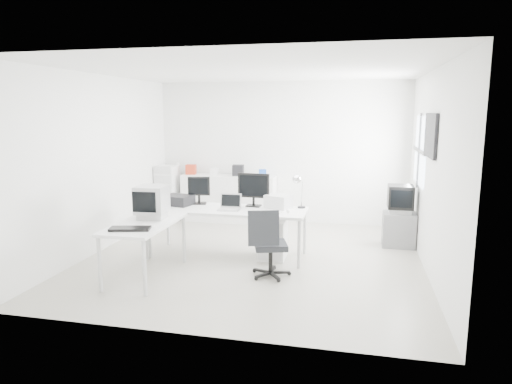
% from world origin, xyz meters
% --- Properties ---
extents(floor, '(5.00, 5.00, 0.01)m').
position_xyz_m(floor, '(0.00, 0.00, 0.00)').
color(floor, silver).
rests_on(floor, ground).
extents(ceiling, '(5.00, 5.00, 0.01)m').
position_xyz_m(ceiling, '(0.00, 0.00, 2.80)').
color(ceiling, white).
rests_on(ceiling, back_wall).
extents(back_wall, '(5.00, 0.02, 2.80)m').
position_xyz_m(back_wall, '(0.00, 2.50, 1.40)').
color(back_wall, white).
rests_on(back_wall, floor).
extents(left_wall, '(0.02, 5.00, 2.80)m').
position_xyz_m(left_wall, '(-2.50, 0.00, 1.40)').
color(left_wall, white).
rests_on(left_wall, floor).
extents(right_wall, '(0.02, 5.00, 2.80)m').
position_xyz_m(right_wall, '(2.50, 0.00, 1.40)').
color(right_wall, white).
rests_on(right_wall, floor).
extents(window, '(0.02, 1.20, 1.10)m').
position_xyz_m(window, '(2.48, 1.20, 1.60)').
color(window, white).
rests_on(window, right_wall).
extents(wall_picture, '(0.04, 0.90, 0.60)m').
position_xyz_m(wall_picture, '(2.47, 0.10, 1.90)').
color(wall_picture, black).
rests_on(wall_picture, right_wall).
extents(main_desk, '(2.40, 0.80, 0.75)m').
position_xyz_m(main_desk, '(-0.41, 0.06, 0.38)').
color(main_desk, white).
rests_on(main_desk, floor).
extents(side_desk, '(0.70, 1.40, 0.75)m').
position_xyz_m(side_desk, '(-1.26, -1.04, 0.38)').
color(side_desk, white).
rests_on(side_desk, floor).
extents(drawer_pedestal, '(0.40, 0.50, 0.60)m').
position_xyz_m(drawer_pedestal, '(0.29, 0.11, 0.30)').
color(drawer_pedestal, white).
rests_on(drawer_pedestal, floor).
extents(inkjet_printer, '(0.50, 0.43, 0.16)m').
position_xyz_m(inkjet_printer, '(-1.26, 0.16, 0.83)').
color(inkjet_printer, black).
rests_on(inkjet_printer, main_desk).
extents(lcd_monitor_small, '(0.39, 0.27, 0.44)m').
position_xyz_m(lcd_monitor_small, '(-0.96, 0.31, 0.97)').
color(lcd_monitor_small, black).
rests_on(lcd_monitor_small, main_desk).
extents(lcd_monitor_large, '(0.52, 0.24, 0.52)m').
position_xyz_m(lcd_monitor_large, '(-0.06, 0.31, 1.01)').
color(lcd_monitor_large, black).
rests_on(lcd_monitor_large, main_desk).
extents(laptop, '(0.31, 0.32, 0.20)m').
position_xyz_m(laptop, '(-0.36, -0.04, 0.85)').
color(laptop, '#B7B7BA').
rests_on(laptop, main_desk).
extents(white_keyboard, '(0.43, 0.25, 0.02)m').
position_xyz_m(white_keyboard, '(0.24, -0.09, 0.76)').
color(white_keyboard, white).
rests_on(white_keyboard, main_desk).
extents(white_mouse, '(0.06, 0.06, 0.06)m').
position_xyz_m(white_mouse, '(0.54, -0.04, 0.78)').
color(white_mouse, white).
rests_on(white_mouse, main_desk).
extents(laser_printer, '(0.44, 0.40, 0.20)m').
position_xyz_m(laser_printer, '(0.34, 0.28, 0.85)').
color(laser_printer, silver).
rests_on(laser_printer, main_desk).
extents(desk_lamp, '(0.20, 0.20, 0.50)m').
position_xyz_m(desk_lamp, '(0.69, 0.36, 1.00)').
color(desk_lamp, silver).
rests_on(desk_lamp, main_desk).
extents(crt_monitor, '(0.40, 0.40, 0.43)m').
position_xyz_m(crt_monitor, '(-1.26, -0.79, 0.96)').
color(crt_monitor, '#B7B7BA').
rests_on(crt_monitor, side_desk).
extents(black_keyboard, '(0.54, 0.32, 0.03)m').
position_xyz_m(black_keyboard, '(-1.26, -1.44, 0.77)').
color(black_keyboard, black).
rests_on(black_keyboard, side_desk).
extents(office_chair, '(0.69, 0.69, 0.96)m').
position_xyz_m(office_chair, '(0.40, -0.69, 0.48)').
color(office_chair, '#2A2C2F').
rests_on(office_chair, floor).
extents(tv_cabinet, '(0.52, 0.43, 0.57)m').
position_xyz_m(tv_cabinet, '(2.22, 1.16, 0.28)').
color(tv_cabinet, slate).
rests_on(tv_cabinet, floor).
extents(crt_tv, '(0.50, 0.48, 0.45)m').
position_xyz_m(crt_tv, '(2.22, 1.16, 0.79)').
color(crt_tv, black).
rests_on(crt_tv, tv_cabinet).
extents(sideboard, '(1.90, 0.47, 0.95)m').
position_xyz_m(sideboard, '(-1.02, 2.24, 0.47)').
color(sideboard, white).
rests_on(sideboard, floor).
extents(clutter_box_a, '(0.22, 0.20, 0.20)m').
position_xyz_m(clutter_box_a, '(-1.82, 2.24, 1.05)').
color(clutter_box_a, '#B13119').
rests_on(clutter_box_a, sideboard).
extents(clutter_box_b, '(0.15, 0.13, 0.14)m').
position_xyz_m(clutter_box_b, '(-1.32, 2.24, 1.02)').
color(clutter_box_b, white).
rests_on(clutter_box_b, sideboard).
extents(clutter_box_c, '(0.24, 0.22, 0.22)m').
position_xyz_m(clutter_box_c, '(-0.82, 2.24, 1.06)').
color(clutter_box_c, black).
rests_on(clutter_box_c, sideboard).
extents(clutter_box_d, '(0.17, 0.16, 0.14)m').
position_xyz_m(clutter_box_d, '(-0.32, 2.24, 1.02)').
color(clutter_box_d, '#1747A6').
rests_on(clutter_box_d, sideboard).
extents(clutter_bottle, '(0.07, 0.07, 0.22)m').
position_xyz_m(clutter_bottle, '(-2.12, 2.28, 1.06)').
color(clutter_bottle, white).
rests_on(clutter_bottle, sideboard).
extents(filing_cabinet, '(0.39, 0.47, 1.13)m').
position_xyz_m(filing_cabinet, '(-2.28, 2.10, 0.56)').
color(filing_cabinet, white).
rests_on(filing_cabinet, floor).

